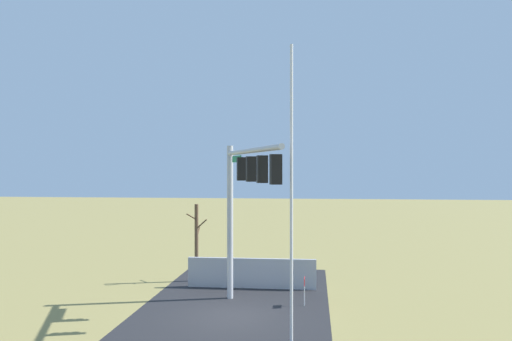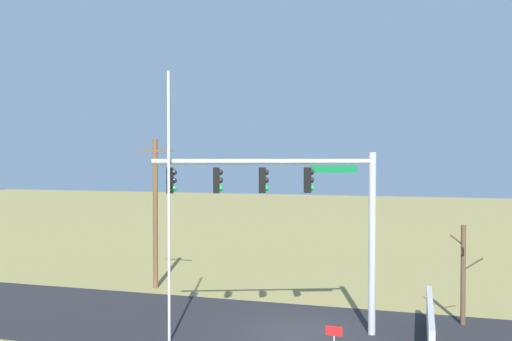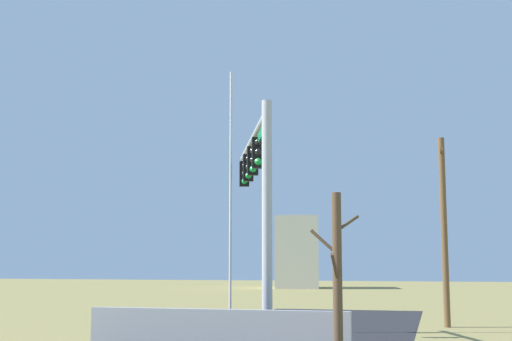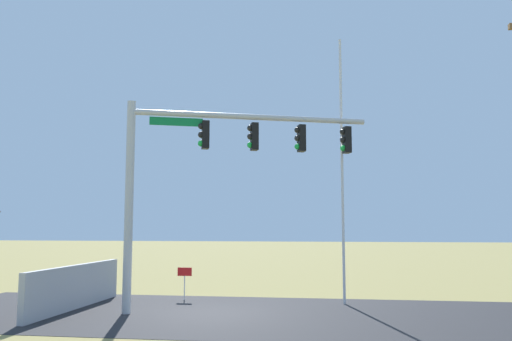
{
  "view_description": "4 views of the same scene",
  "coord_description": "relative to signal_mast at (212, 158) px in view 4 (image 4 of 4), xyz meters",
  "views": [
    {
      "loc": [
        -21.05,
        -3.39,
        5.99
      ],
      "look_at": [
        -2.04,
        -1.28,
        5.88
      ],
      "focal_mm": 37.15,
      "sensor_mm": 36.0,
      "label": 1
    },
    {
      "loc": [
        4.56,
        -21.41,
        6.77
      ],
      "look_at": [
        -1.28,
        -1.4,
        6.3
      ],
      "focal_mm": 39.68,
      "sensor_mm": 36.0,
      "label": 2
    },
    {
      "loc": [
        20.91,
        4.82,
        2.57
      ],
      "look_at": [
        -2.0,
        -1.09,
        5.72
      ],
      "focal_mm": 48.82,
      "sensor_mm": 36.0,
      "label": 3
    },
    {
      "loc": [
        -3.78,
        16.69,
        2.8
      ],
      "look_at": [
        -1.12,
        -1.65,
        4.81
      ],
      "focal_mm": 36.31,
      "sensor_mm": 36.0,
      "label": 4
    }
  ],
  "objects": [
    {
      "name": "ground_plane",
      "position": [
        -0.22,
        0.49,
        -5.12
      ],
      "size": [
        160.0,
        160.0,
        0.0
      ],
      "primitive_type": "plane",
      "color": "olive"
    },
    {
      "name": "road_surface",
      "position": [
        -4.22,
        0.49,
        -5.11
      ],
      "size": [
        28.0,
        8.0,
        0.01
      ],
      "primitive_type": "cube",
      "color": "#232326",
      "rests_on": "ground_plane"
    },
    {
      "name": "sidewalk_corner",
      "position": [
        3.58,
        0.94,
        -5.12
      ],
      "size": [
        6.0,
        6.0,
        0.01
      ],
      "primitive_type": "cube",
      "color": "#B7B5AD",
      "rests_on": "ground_plane"
    },
    {
      "name": "retaining_fence",
      "position": [
        4.71,
        0.21,
        -4.38
      ],
      "size": [
        0.2,
        6.38,
        1.48
      ],
      "primitive_type": "cube",
      "color": "#A8A8AD",
      "rests_on": "ground_plane"
    },
    {
      "name": "signal_mast",
      "position": [
        0.0,
        0.0,
        0.0
      ],
      "size": [
        7.98,
        3.09,
        6.98
      ],
      "color": "#B2B5BA",
      "rests_on": "ground_plane"
    },
    {
      "name": "open_sign",
      "position": [
        1.63,
        -2.46,
        -4.21
      ],
      "size": [
        0.56,
        0.04,
        1.22
      ],
      "color": "silver",
      "rests_on": "ground_plane"
    },
    {
      "name": "flagpole",
      "position": [
        -4.43,
        -2.17,
        -0.17
      ],
      "size": [
        0.1,
        0.1,
        9.91
      ],
      "primitive_type": "cylinder",
      "color": "silver",
      "rests_on": "ground_plane"
    }
  ]
}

